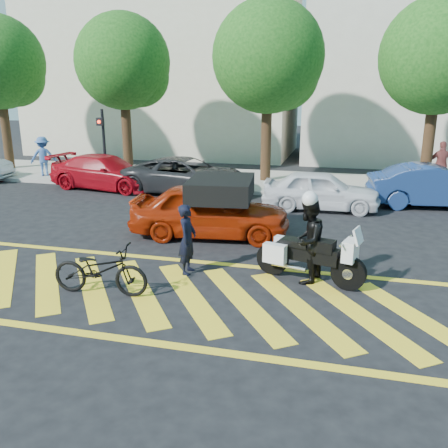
% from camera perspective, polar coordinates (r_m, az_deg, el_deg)
% --- Properties ---
extents(ground, '(90.00, 90.00, 0.00)m').
position_cam_1_polar(ground, '(9.86, -6.87, -8.29)').
color(ground, black).
rests_on(ground, ground).
extents(sidewalk, '(60.00, 5.00, 0.15)m').
position_cam_1_polar(sidewalk, '(21.00, 4.96, 5.13)').
color(sidewalk, '#9E998E').
rests_on(sidewalk, ground).
extents(crosswalk, '(12.33, 4.00, 0.01)m').
position_cam_1_polar(crosswalk, '(9.87, -7.09, -8.24)').
color(crosswalk, yellow).
rests_on(crosswalk, ground).
extents(building_left, '(16.00, 8.00, 10.00)m').
position_cam_1_polar(building_left, '(31.47, -7.11, 17.72)').
color(building_left, beige).
rests_on(building_left, ground).
extents(tree_far_left, '(4.40, 4.40, 7.41)m').
position_cam_1_polar(tree_far_left, '(26.08, -25.24, 16.84)').
color(tree_far_left, black).
rests_on(tree_far_left, ground).
extents(tree_left, '(4.20, 4.20, 7.26)m').
position_cam_1_polar(tree_left, '(22.62, -11.67, 18.19)').
color(tree_left, black).
rests_on(tree_left, ground).
extents(tree_center, '(4.60, 4.60, 7.56)m').
position_cam_1_polar(tree_center, '(20.69, 5.72, 18.93)').
color(tree_center, black).
rests_on(tree_center, ground).
extents(tree_right, '(4.40, 4.40, 7.41)m').
position_cam_1_polar(tree_right, '(20.69, 24.69, 17.48)').
color(tree_right, black).
rests_on(tree_right, ground).
extents(signal_pole, '(0.28, 0.43, 3.20)m').
position_cam_1_polar(signal_pole, '(20.70, -14.33, 9.70)').
color(signal_pole, black).
rests_on(signal_pole, ground).
extents(officer_bike, '(0.39, 0.59, 1.59)m').
position_cam_1_polar(officer_bike, '(10.59, -4.42, -1.85)').
color(officer_bike, black).
rests_on(officer_bike, ground).
extents(bicycle, '(2.03, 0.82, 1.04)m').
position_cam_1_polar(bicycle, '(9.89, -14.67, -5.35)').
color(bicycle, black).
rests_on(bicycle, ground).
extents(police_motorcycle, '(2.40, 1.12, 1.08)m').
position_cam_1_polar(police_motorcycle, '(10.33, 10.05, -3.75)').
color(police_motorcycle, black).
rests_on(police_motorcycle, ground).
extents(officer_moto, '(0.92, 1.05, 1.84)m').
position_cam_1_polar(officer_moto, '(10.21, 10.04, -2.00)').
color(officer_moto, black).
rests_on(officer_moto, ground).
extents(red_convertible, '(4.59, 2.28, 1.50)m').
position_cam_1_polar(red_convertible, '(13.22, -1.68, 1.65)').
color(red_convertible, '#961F06').
rests_on(red_convertible, ground).
extents(parked_left, '(4.98, 2.53, 1.38)m').
position_cam_1_polar(parked_left, '(20.25, -14.06, 6.08)').
color(parked_left, '#A30A15').
rests_on(parked_left, ground).
extents(parked_mid_left, '(5.22, 2.68, 1.41)m').
position_cam_1_polar(parked_mid_left, '(18.85, -4.54, 5.83)').
color(parked_mid_left, black).
rests_on(parked_mid_left, ground).
extents(parked_mid_right, '(4.00, 1.73, 1.34)m').
position_cam_1_polar(parked_mid_right, '(16.56, 11.58, 4.00)').
color(parked_mid_right, white).
rests_on(parked_mid_right, ground).
extents(parked_right, '(4.64, 2.11, 1.48)m').
position_cam_1_polar(parked_right, '(18.12, 24.01, 4.17)').
color(parked_right, navy).
rests_on(parked_right, ground).
extents(pedestrian_left, '(1.32, 1.12, 1.77)m').
position_cam_1_polar(pedestrian_left, '(23.30, -20.90, 7.62)').
color(pedestrian_left, '#395E9E').
rests_on(pedestrian_left, sidewalk).
extents(pedestrian_right, '(1.11, 0.53, 1.84)m').
position_cam_1_polar(pedestrian_right, '(21.10, 24.69, 6.53)').
color(pedestrian_right, brown).
rests_on(pedestrian_right, sidewalk).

